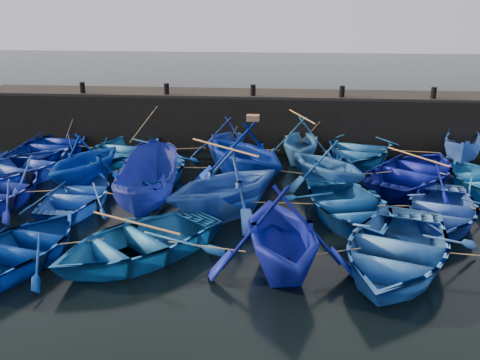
{
  "coord_description": "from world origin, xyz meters",
  "views": [
    {
      "loc": [
        1.65,
        -14.65,
        6.74
      ],
      "look_at": [
        0.0,
        3.2,
        0.7
      ],
      "focal_mm": 40.0,
      "sensor_mm": 36.0,
      "label": 1
    }
  ],
  "objects": [
    {
      "name": "quay_top",
      "position": [
        0.0,
        10.5,
        2.56
      ],
      "size": [
        26.0,
        2.5,
        0.12
      ],
      "primitive_type": "cube",
      "color": "black",
      "rests_on": "quay_wall"
    },
    {
      "name": "boat_17",
      "position": [
        3.65,
        1.49,
        0.53
      ],
      "size": [
        4.81,
        5.83,
        1.05
      ],
      "primitive_type": "imported",
      "rotation": [
        0.0,
        0.0,
        0.26
      ],
      "color": "navy",
      "rests_on": "ground"
    },
    {
      "name": "quay_wall",
      "position": [
        0.0,
        10.5,
        1.25
      ],
      "size": [
        26.0,
        2.5,
        2.5
      ],
      "primitive_type": "cube",
      "color": "black",
      "rests_on": "ground"
    },
    {
      "name": "boat_0",
      "position": [
        -8.84,
        7.89,
        0.55
      ],
      "size": [
        4.13,
        5.52,
        1.09
      ],
      "primitive_type": "imported",
      "rotation": [
        0.0,
        0.0,
        3.07
      ],
      "color": "#000F70",
      "rests_on": "ground"
    },
    {
      "name": "boat_1",
      "position": [
        -5.59,
        7.31,
        0.55
      ],
      "size": [
        4.72,
        5.95,
        1.11
      ],
      "primitive_type": "imported",
      "rotation": [
        0.0,
        0.0,
        -0.18
      ],
      "color": "#175996",
      "rests_on": "ground"
    },
    {
      "name": "boat_21",
      "position": [
        -5.37,
        -2.21,
        0.47
      ],
      "size": [
        4.14,
        5.1,
        0.93
      ],
      "primitive_type": "imported",
      "rotation": [
        0.0,
        0.0,
        2.92
      ],
      "color": "navy",
      "rests_on": "ground"
    },
    {
      "name": "boat_2",
      "position": [
        -1.05,
        7.94,
        0.96
      ],
      "size": [
        3.76,
        4.17,
        1.93
      ],
      "primitive_type": "imported",
      "rotation": [
        0.0,
        0.0,
        -0.18
      ],
      "color": "navy",
      "rests_on": "ground"
    },
    {
      "name": "boat_22",
      "position": [
        -2.38,
        -1.74,
        0.52
      ],
      "size": [
        6.01,
        6.13,
        1.04
      ],
      "primitive_type": "imported",
      "rotation": [
        0.0,
        0.0,
        -0.73
      ],
      "color": "#165A9A",
      "rests_on": "ground"
    },
    {
      "name": "bollard_4",
      "position": [
        8.0,
        9.6,
        2.87
      ],
      "size": [
        0.24,
        0.24,
        0.5
      ],
      "primitive_type": "cylinder",
      "color": "black",
      "rests_on": "quay_top"
    },
    {
      "name": "boat_4",
      "position": [
        4.79,
        8.38,
        0.6
      ],
      "size": [
        5.38,
        6.57,
        1.19
      ],
      "primitive_type": "imported",
      "rotation": [
        0.0,
        0.0,
        -0.25
      ],
      "color": "navy",
      "rests_on": "ground"
    },
    {
      "name": "boat_15",
      "position": [
        -2.95,
        1.62,
        0.96
      ],
      "size": [
        2.31,
        5.12,
        1.92
      ],
      "primitive_type": "imported",
      "rotation": [
        0.0,
        0.0,
        3.23
      ],
      "color": "navy",
      "rests_on": "ground"
    },
    {
      "name": "boat_8",
      "position": [
        -3.57,
        4.95,
        0.53
      ],
      "size": [
        4.57,
        5.74,
        1.07
      ],
      "primitive_type": "imported",
      "rotation": [
        0.0,
        0.0,
        0.19
      ],
      "color": "#0C41A7",
      "rests_on": "ground"
    },
    {
      "name": "loose_oars",
      "position": [
        1.5,
        3.18,
        1.67
      ],
      "size": [
        11.16,
        11.66,
        1.35
      ],
      "color": "#99724C",
      "rests_on": "ground"
    },
    {
      "name": "boat_11",
      "position": [
        6.52,
        5.18,
        0.57
      ],
      "size": [
        6.34,
        6.77,
        1.14
      ],
      "primitive_type": "imported",
      "rotation": [
        0.0,
        0.0,
        2.55
      ],
      "color": "#030A75",
      "rests_on": "ground"
    },
    {
      "name": "boat_9",
      "position": [
        0.01,
        5.05,
        1.22
      ],
      "size": [
        6.04,
        6.13,
        2.45
      ],
      "primitive_type": "imported",
      "rotation": [
        0.0,
        0.0,
        3.82
      ],
      "color": "#001983",
      "rests_on": "ground"
    },
    {
      "name": "bollard_3",
      "position": [
        4.0,
        9.6,
        2.87
      ],
      "size": [
        0.24,
        0.24,
        0.5
      ],
      "primitive_type": "cylinder",
      "color": "black",
      "rests_on": "quay_top"
    },
    {
      "name": "boat_7",
      "position": [
        -5.93,
        4.01,
        1.05
      ],
      "size": [
        4.45,
        4.82,
        2.1
      ],
      "primitive_type": "imported",
      "rotation": [
        0.0,
        0.0,
        2.84
      ],
      "color": "#002B92",
      "rests_on": "ground"
    },
    {
      "name": "boat_14",
      "position": [
        -5.41,
        1.93,
        0.44
      ],
      "size": [
        3.19,
        4.34,
        0.88
      ],
      "primitive_type": "imported",
      "rotation": [
        0.0,
        0.0,
        3.1
      ],
      "color": "blue",
      "rests_on": "ground"
    },
    {
      "name": "boat_24",
      "position": [
        4.54,
        -1.67,
        0.58
      ],
      "size": [
        5.61,
        6.56,
        1.15
      ],
      "primitive_type": "imported",
      "rotation": [
        0.0,
        0.0,
        -0.35
      ],
      "color": "#2358A9",
      "rests_on": "ground"
    },
    {
      "name": "boat_23",
      "position": [
        1.55,
        -2.15,
        1.16
      ],
      "size": [
        4.56,
        5.04,
        2.31
      ],
      "primitive_type": "imported",
      "rotation": [
        0.0,
        0.0,
        0.19
      ],
      "color": "#0C1695",
      "rests_on": "ground"
    },
    {
      "name": "mooring_ropes",
      "position": [
        0.39,
        5.08,
        0.87
      ],
      "size": [
        17.94,
        11.82,
        2.1
      ],
      "color": "tan",
      "rests_on": "ground"
    },
    {
      "name": "wooden_crate",
      "position": [
        0.31,
        5.05,
        2.55
      ],
      "size": [
        0.48,
        0.38,
        0.22
      ],
      "primitive_type": "cube",
      "color": "#8C5E3D",
      "rests_on": "boat_9"
    },
    {
      "name": "bollard_0",
      "position": [
        -8.0,
        9.6,
        2.87
      ],
      "size": [
        0.24,
        0.24,
        0.5
      ],
      "primitive_type": "cylinder",
      "color": "black",
      "rests_on": "quay_top"
    },
    {
      "name": "boat_3",
      "position": [
        2.2,
        7.84,
        1.02
      ],
      "size": [
        3.56,
        4.06,
        2.03
      ],
      "primitive_type": "imported",
      "rotation": [
        0.0,
        0.0,
        -0.06
      ],
      "color": "#28619D",
      "rests_on": "ground"
    },
    {
      "name": "bollard_1",
      "position": [
        -4.0,
        9.6,
        2.87
      ],
      "size": [
        0.24,
        0.24,
        0.5
      ],
      "primitive_type": "cylinder",
      "color": "black",
      "rests_on": "quay_top"
    },
    {
      "name": "ground",
      "position": [
        0.0,
        0.0,
        0.0
      ],
      "size": [
        120.0,
        120.0,
        0.0
      ],
      "primitive_type": "plane",
      "color": "black",
      "rests_on": "ground"
    },
    {
      "name": "boat_18",
      "position": [
        6.56,
        1.58,
        0.48
      ],
      "size": [
        4.33,
        5.26,
        0.95
      ],
      "primitive_type": "imported",
      "rotation": [
        0.0,
        0.0,
        -0.25
      ],
      "color": "#23469A",
      "rests_on": "ground"
    },
    {
      "name": "bollard_2",
      "position": [
        0.0,
        9.6,
        2.87
      ],
      "size": [
        0.24,
        0.24,
        0.5
      ],
      "primitive_type": "cylinder",
      "color": "black",
      "rests_on": "quay_top"
    },
    {
      "name": "boat_10",
      "position": [
        3.15,
        4.61,
        0.96
      ],
      "size": [
        4.8,
        4.84,
        1.93
      ],
      "primitive_type": "imported",
      "rotation": [
        0.0,
        0.0,
        3.87
      ],
      "color": "#205BAA",
      "rests_on": "ground"
    },
    {
      "name": "boat_5",
      "position": [
        9.06,
        8.04,
        0.77
      ],
      "size": [
        2.6,
        4.24,
        1.54
      ],
      "primitive_type": "imported",
      "rotation": [
        0.0,
        0.0,
        -0.3
      ],
      "color": "#2B52AF",
      "rests_on": "ground"
    },
    {
      "name": "boat_16",
      "position": [
        -0.34,
        1.44,
        1.17
      ],
      "size": [
        5.83,
        5.84,
        2.33
      ],
      "primitive_type": "imported",
      "rotation": [
        0.0,
        0.0,
        -0.78
      ],
      "color": "#204AAF",
      "rests_on": "ground"
    },
    {
      "name": "boat_6",
      "position": [
        -8.78,
        4.4,
        0.56
      ],
      "size": [
        5.63,
        6.48,
        1.12
      ],
      "primitive_type": "imported",
      "rotation": [
        0.0,
        0.0,
        2.75
      ],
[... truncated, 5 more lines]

